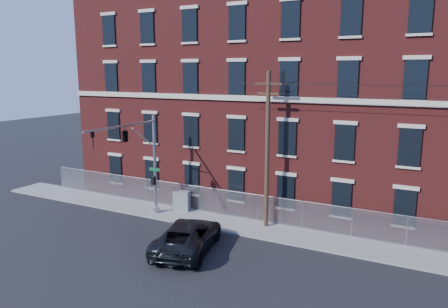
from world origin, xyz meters
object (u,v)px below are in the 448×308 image
Objects in this scene: utility_pole_near at (267,147)px; utility_cabinet at (182,201)px; traffic_signal_mast at (133,145)px; pickup_truck at (188,236)px.

utility_cabinet is at bearing 178.80° from utility_pole_near.
traffic_signal_mast is 1.15× the size of pickup_truck.
utility_pole_near is 1.64× the size of pickup_truck.
pickup_truck is at bearing -20.33° from traffic_signal_mast.
traffic_signal_mast reaches higher than pickup_truck.
utility_pole_near reaches higher than utility_cabinet.
pickup_truck is 4.22× the size of utility_cabinet.
utility_cabinet is (1.36, 3.56, -4.55)m from traffic_signal_mast.
pickup_truck is (5.40, -2.00, -4.54)m from traffic_signal_mast.
utility_pole_near is at bearing -129.48° from pickup_truck.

